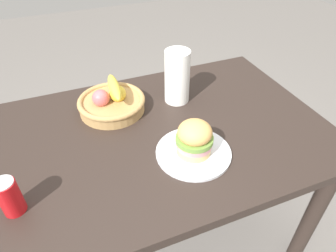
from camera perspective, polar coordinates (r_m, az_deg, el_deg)
The scene contains 7 objects.
ground_plane at distance 1.79m, azimuth -1.77°, elevation -19.87°, with size 8.00×8.00×0.00m, color slate.
dining_table at distance 1.28m, azimuth -2.34°, elevation -4.68°, with size 1.40×0.90×0.75m.
plate at distance 1.12m, azimuth 4.81°, elevation -5.01°, with size 0.28×0.28×0.01m, color white.
sandwich at distance 1.07m, azimuth 5.01°, elevation -2.29°, with size 0.14×0.14×0.13m.
soda_can at distance 1.02m, azimuth -27.74°, elevation -11.74°, with size 0.07×0.07×0.13m.
fruit_basket at distance 1.33m, azimuth -10.58°, elevation 4.48°, with size 0.29×0.29×0.14m.
paper_towel_roll at distance 1.33m, azimuth 1.74°, elevation 9.27°, with size 0.11×0.11×0.24m, color white.
Camera 1 is at (-0.30, -0.88, 1.53)m, focal length 32.30 mm.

